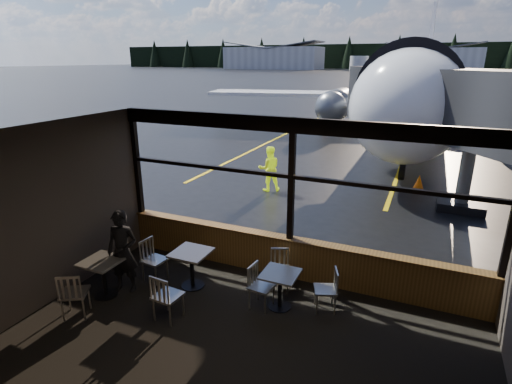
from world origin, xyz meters
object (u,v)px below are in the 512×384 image
Objects in this scene: chair_mid_s at (168,296)px; ground_crew at (269,169)px; cafe_table_near at (280,290)px; chair_near_e at (325,290)px; chair_near_w at (262,287)px; chair_near_n at (280,270)px; cafe_table_left at (104,278)px; cone_nose at (419,182)px; chair_left_s at (75,293)px; airliner at (426,43)px; chair_mid_w at (155,261)px; cone_wing at (325,128)px; jet_bridge at (470,145)px; cafe_table_mid at (192,269)px; passenger at (123,252)px.

ground_crew is (-1.16, 7.87, 0.33)m from chair_mid_s.
ground_crew is (-2.90, 6.71, 0.44)m from cafe_table_near.
chair_near_w reaches higher than chair_near_e.
chair_near_n is (0.08, 0.76, -0.02)m from chair_near_w.
chair_near_n is at bearing 50.92° from chair_near_e.
cone_nose is (5.51, 10.15, -0.14)m from cafe_table_left.
chair_mid_s is 1.75m from chair_left_s.
airliner reaches higher than chair_mid_w.
airliner is at bearing 86.45° from cafe_table_near.
chair_left_s is 0.59× the size of ground_crew.
chair_near_n reaches higher than cone_wing.
chair_left_s is 8.50m from ground_crew.
airliner is 3.58× the size of jet_bridge.
cafe_table_mid is (-1.95, -0.03, 0.03)m from cafe_table_near.
cone_wing is (-0.92, 20.17, -0.59)m from passenger.
chair_near_e is (-2.56, -6.41, -1.78)m from jet_bridge.
chair_mid_w is (-3.64, -0.39, 0.04)m from chair_near_e.
jet_bridge reaches higher than chair_mid_s.
cone_wing is at bearing -170.19° from chair_mid_w.
chair_mid_s is 1.86× the size of cone_nose.
cafe_table_left is 0.64m from passenger.
chair_mid_s is 1.53m from passenger.
jet_bridge is at bearing 48.74° from cafe_table_left.
cafe_table_mid is 2.25m from chair_left_s.
ground_crew is at bearing 86.42° from cafe_table_left.
cone_wing reaches higher than cone_nose.
cafe_table_near is (-3.38, -6.68, -1.84)m from jet_bridge.
chair_left_s reaches higher than cone_nose.
cafe_table_near is at bearing 81.54° from ground_crew.
cafe_table_left is 0.92× the size of chair_near_n.
jet_bridge is 14.93m from cone_wing.
airliner reaches higher than chair_mid_s.
jet_bridge is 10.54× the size of chair_mid_s.
chair_near_e is (-0.57, -22.12, -5.13)m from airliner.
cafe_table_left is 3.55m from chair_near_n.
chair_mid_s is 10.99m from cone_nose.
chair_near_n is 0.49× the size of passenger.
jet_bridge is at bearing 157.62° from chair_near_w.
jet_bridge is 18.16× the size of cone_wing.
ground_crew reaches higher than cafe_table_near.
chair_left_s is at bearing 95.13° from chair_near_e.
chair_near_n is at bearing 9.07° from passenger.
cone_nose is at bearing 76.85° from cafe_table_near.
chair_mid_s is at bearing 28.81° from chair_near_n.
ground_crew is at bearing -153.28° from chair_near_w.
chair_near_w is at bearing 89.16° from chair_near_e.
chair_left_s is 0.55× the size of passenger.
passenger is (-3.15, -0.69, 0.50)m from cafe_table_near.
cafe_table_near is 0.36m from chair_near_w.
chair_near_e is at bearing -98.44° from cone_nose.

